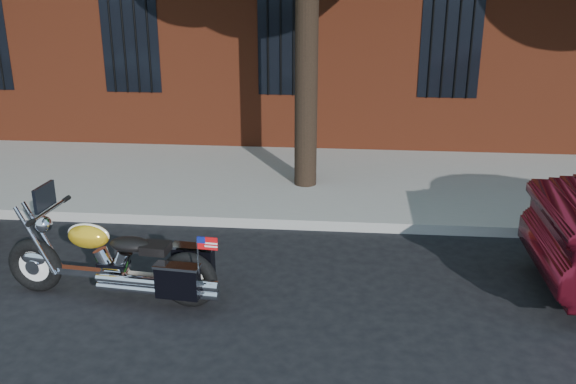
{
  "coord_description": "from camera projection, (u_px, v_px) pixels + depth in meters",
  "views": [
    {
      "loc": [
        1.13,
        -7.06,
        3.58
      ],
      "look_at": [
        0.41,
        0.8,
        0.75
      ],
      "focal_mm": 40.0,
      "sensor_mm": 36.0,
      "label": 1
    }
  ],
  "objects": [
    {
      "name": "curb",
      "position": [
        263.0,
        222.0,
        9.2
      ],
      "size": [
        40.0,
        0.16,
        0.15
      ],
      "primitive_type": "cube",
      "color": "gray",
      "rests_on": "ground"
    },
    {
      "name": "sidewalk",
      "position": [
        277.0,
        180.0,
        10.96
      ],
      "size": [
        40.0,
        3.6,
        0.15
      ],
      "primitive_type": "cube",
      "color": "gray",
      "rests_on": "ground"
    },
    {
      "name": "motorcycle",
      "position": [
        120.0,
        264.0,
        7.07
      ],
      "size": [
        2.56,
        0.88,
        1.31
      ],
      "rotation": [
        0.0,
        0.0,
        -0.1
      ],
      "color": "black",
      "rests_on": "ground"
    },
    {
      "name": "ground",
      "position": [
        249.0,
        270.0,
        7.93
      ],
      "size": [
        120.0,
        120.0,
        0.0
      ],
      "primitive_type": "plane",
      "color": "black",
      "rests_on": "ground"
    }
  ]
}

